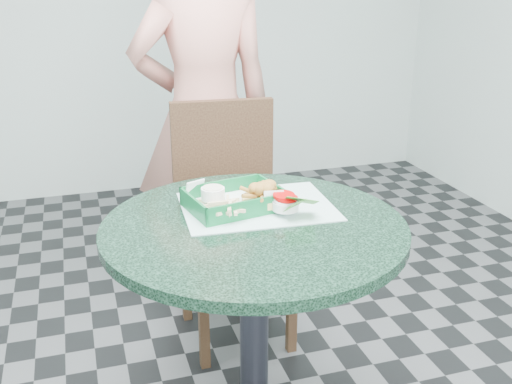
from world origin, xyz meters
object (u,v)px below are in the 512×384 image
object	(u,v)px
dining_chair	(230,206)
sauce_ramekin	(213,198)
cafe_table	(254,286)
crab_sandwich	(262,200)
diner_person	(204,96)
food_basket	(235,209)

from	to	relation	value
dining_chair	sauce_ramekin	distance (m)	0.67
cafe_table	crab_sandwich	size ratio (longest dim) A/B	6.95
sauce_ramekin	dining_chair	bearing A→B (deg)	71.05
sauce_ramekin	diner_person	bearing A→B (deg)	78.77
cafe_table	crab_sandwich	world-z (taller)	crab_sandwich
food_basket	cafe_table	bearing A→B (deg)	-79.37
dining_chair	crab_sandwich	world-z (taller)	dining_chair
diner_person	food_basket	size ratio (longest dim) A/B	7.14
dining_chair	food_basket	bearing A→B (deg)	-98.48
dining_chair	cafe_table	bearing A→B (deg)	-94.71
cafe_table	diner_person	bearing A→B (deg)	84.85
diner_person	crab_sandwich	world-z (taller)	diner_person
diner_person	crab_sandwich	distance (m)	0.92
diner_person	cafe_table	bearing A→B (deg)	84.33
cafe_table	dining_chair	world-z (taller)	dining_chair
dining_chair	crab_sandwich	size ratio (longest dim) A/B	7.94
diner_person	food_basket	distance (m)	0.89
cafe_table	diner_person	distance (m)	1.04
dining_chair	diner_person	bearing A→B (deg)	101.13
dining_chair	sauce_ramekin	bearing A→B (deg)	-104.17
cafe_table	diner_person	world-z (taller)	diner_person
food_basket	sauce_ramekin	size ratio (longest dim) A/B	3.89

